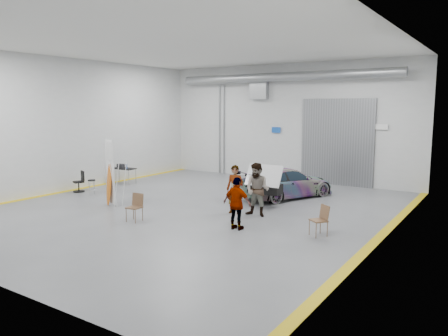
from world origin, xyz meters
The scene contains 13 objects.
ground centered at (0.00, 0.00, 0.00)m, with size 16.00×16.00×0.00m, color #595C61.
room_shell centered at (0.24, 2.22, 4.08)m, with size 14.02×16.18×6.01m.
sedan_car centered at (2.08, 3.84, 0.63)m, with size 1.76×4.33×1.25m, color silver.
person_a centered at (1.73, 0.26, 0.88)m, with size 0.64×0.42×1.76m, color #8A6E4B.
person_b centered at (2.60, 0.34, 0.94)m, with size 0.92×0.71×1.89m, color slate.
person_c centered at (2.90, -1.49, 0.83)m, with size 0.96×0.40×1.66m, color brown.
surfboard_display centered at (-2.89, -1.37, 1.10)m, with size 0.73×0.40×2.72m.
folding_chair_near centered at (-0.49, -2.54, 0.29)m, with size 0.49×0.51×0.93m.
folding_chair_far centered at (5.28, -0.74, 0.29)m, with size 0.61×0.67×0.93m.
shop_stool centered at (-5.26, -0.34, 0.33)m, with size 0.34×0.34×0.66m.
work_table centered at (-6.25, 2.45, 0.77)m, with size 1.26×0.68×1.00m.
office_chair centered at (-6.24, -0.21, 0.41)m, with size 0.53×0.56×0.93m.
trunk_lid centered at (2.08, 1.93, 1.27)m, with size 1.46×0.89×0.04m, color silver.
Camera 1 is at (9.86, -12.80, 3.83)m, focal length 35.00 mm.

